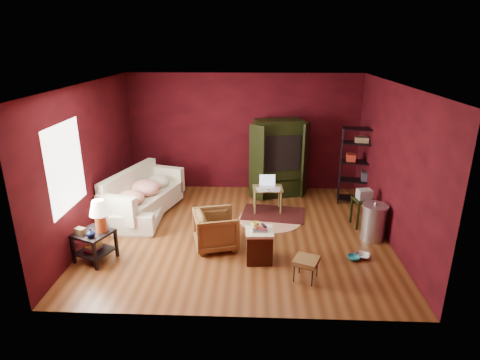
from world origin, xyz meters
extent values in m
cube|color=brown|center=(0.00, 0.00, -0.01)|extent=(5.50, 5.00, 0.02)
cube|color=white|center=(0.00, 0.00, 2.81)|extent=(5.50, 5.00, 0.02)
cube|color=#470A11|center=(0.00, 2.51, 1.40)|extent=(5.50, 0.02, 2.80)
cube|color=#470A11|center=(0.00, -2.51, 1.40)|extent=(5.50, 0.02, 2.80)
cube|color=#470A11|center=(-2.76, 0.00, 1.40)|extent=(0.02, 5.00, 2.80)
cube|color=#470A11|center=(2.76, 0.00, 1.40)|extent=(0.02, 5.00, 2.80)
cube|color=white|center=(-2.73, -1.00, 1.60)|extent=(0.02, 1.20, 1.40)
imported|color=white|center=(-2.03, 0.71, 0.41)|extent=(0.67, 2.12, 0.82)
imported|color=black|center=(-0.39, -0.59, 0.37)|extent=(0.84, 0.87, 0.74)
imported|color=silver|center=(2.13, -0.86, 0.13)|extent=(0.26, 0.14, 0.25)
imported|color=#26A4B2|center=(1.97, -0.94, 0.11)|extent=(0.22, 0.07, 0.21)
imported|color=#0B153B|center=(-2.34, -1.29, 0.58)|extent=(0.15, 0.16, 0.14)
imported|color=#FFFB7C|center=(0.30, -1.06, 0.68)|extent=(0.16, 0.15, 0.13)
cube|color=black|center=(-2.37, -1.12, 0.49)|extent=(0.71, 0.71, 0.04)
cube|color=black|center=(-2.37, -1.12, 0.16)|extent=(0.66, 0.66, 0.03)
cube|color=black|center=(-2.69, -1.25, 0.25)|extent=(0.06, 0.06, 0.50)
cube|color=black|center=(-2.24, -1.44, 0.25)|extent=(0.06, 0.06, 0.50)
cube|color=black|center=(-2.50, -0.80, 0.25)|extent=(0.06, 0.06, 0.50)
cube|color=black|center=(-2.05, -0.99, 0.25)|extent=(0.06, 0.06, 0.50)
cylinder|color=#C45523|center=(-2.24, -1.08, 0.67)|extent=(0.24, 0.24, 0.31)
cone|color=#F2E5C6|center=(-2.24, -1.08, 0.94)|extent=(0.42, 0.42, 0.25)
cube|color=olive|center=(-2.55, -1.19, 0.57)|extent=(0.19, 0.16, 0.11)
cube|color=#BF2F39|center=(-2.41, -1.10, 0.20)|extent=(0.28, 0.31, 0.03)
cube|color=#2F81BF|center=(-2.41, -1.11, 0.23)|extent=(0.28, 0.31, 0.03)
cube|color=gold|center=(-2.40, -1.11, 0.27)|extent=(0.28, 0.31, 0.03)
cube|color=white|center=(-2.02, 0.73, 0.28)|extent=(1.32, 2.07, 0.40)
cube|color=white|center=(-2.35, 0.83, 0.55)|extent=(0.72, 1.89, 0.81)
cube|color=white|center=(-2.29, -0.19, 0.50)|extent=(0.82, 0.40, 0.55)
cube|color=white|center=(-1.75, 1.65, 0.50)|extent=(0.82, 0.40, 0.55)
ellipsoid|color=red|center=(-2.13, 0.18, 0.60)|extent=(0.65, 0.65, 0.28)
ellipsoid|color=red|center=(-1.97, 0.71, 0.63)|extent=(0.73, 0.73, 0.32)
ellipsoid|color=white|center=(-1.83, 1.20, 0.58)|extent=(0.60, 0.60, 0.26)
cube|color=#431D0F|center=(0.37, -1.02, 0.26)|extent=(0.45, 0.45, 0.51)
cube|color=white|center=(0.37, -1.02, 0.53)|extent=(0.48, 0.48, 0.05)
cube|color=beige|center=(0.37, -1.02, 0.57)|extent=(0.26, 0.20, 0.02)
cube|color=#4E8CB7|center=(0.37, -1.02, 0.59)|extent=(0.26, 0.22, 0.02)
cube|color=#D14E5A|center=(0.37, -1.02, 0.61)|extent=(0.23, 0.18, 0.02)
cube|color=black|center=(0.45, -0.99, 0.63)|extent=(0.10, 0.16, 0.02)
cube|color=black|center=(1.09, -1.56, 0.33)|extent=(0.46, 0.46, 0.07)
cube|color=black|center=(1.09, -1.56, 0.28)|extent=(0.42, 0.42, 0.02)
cylinder|color=black|center=(0.90, -1.64, 0.15)|extent=(0.02, 0.02, 0.29)
cylinder|color=black|center=(1.17, -1.75, 0.15)|extent=(0.02, 0.02, 0.29)
cylinder|color=black|center=(1.01, -1.38, 0.15)|extent=(0.02, 0.02, 0.29)
cylinder|color=black|center=(1.27, -1.49, 0.15)|extent=(0.02, 0.02, 0.29)
cylinder|color=beige|center=(0.61, 0.61, 0.01)|extent=(1.71, 1.71, 0.01)
cube|color=#4C1514|center=(0.68, 0.87, 0.02)|extent=(1.41, 1.04, 0.01)
cube|color=olive|center=(0.55, 1.03, 0.52)|extent=(0.65, 0.47, 0.03)
cylinder|color=olive|center=(0.29, 0.84, 0.26)|extent=(0.04, 0.04, 0.52)
cylinder|color=olive|center=(0.83, 0.87, 0.26)|extent=(0.04, 0.04, 0.52)
cylinder|color=olive|center=(0.27, 1.20, 0.26)|extent=(0.04, 0.04, 0.52)
cylinder|color=olive|center=(0.82, 1.23, 0.26)|extent=(0.04, 0.04, 0.52)
cube|color=silver|center=(0.55, 1.07, 0.55)|extent=(0.35, 0.25, 0.02)
cube|color=silver|center=(0.55, 1.18, 0.67)|extent=(0.34, 0.09, 0.23)
cube|color=beige|center=(0.43, 0.92, 0.54)|extent=(0.29, 0.36, 0.00)
cube|color=beige|center=(0.70, 0.95, 0.54)|extent=(0.26, 0.34, 0.00)
cube|color=black|center=(0.81, 2.05, 0.90)|extent=(1.15, 0.81, 1.81)
cube|color=black|center=(0.83, 1.96, 1.09)|extent=(0.94, 0.62, 0.81)
cube|color=black|center=(0.32, 1.65, 0.90)|extent=(0.35, 0.32, 1.71)
cube|color=black|center=(1.43, 1.93, 0.90)|extent=(0.20, 0.42, 1.71)
cube|color=#313336|center=(0.82, 2.00, 1.00)|extent=(0.69, 0.60, 0.49)
cube|color=black|center=(0.88, 1.77, 1.00)|extent=(0.46, 0.12, 0.38)
cube|color=black|center=(0.82, 2.00, 0.43)|extent=(0.95, 0.67, 0.05)
cylinder|color=black|center=(2.16, 1.53, 0.86)|extent=(0.03, 0.03, 1.72)
cylinder|color=black|center=(2.96, 1.40, 0.86)|extent=(0.03, 0.03, 1.72)
cylinder|color=black|center=(2.22, 1.87, 0.86)|extent=(0.03, 0.03, 1.72)
cylinder|color=black|center=(3.01, 1.74, 0.86)|extent=(0.03, 0.03, 1.72)
cube|color=black|center=(2.59, 1.63, 0.10)|extent=(0.89, 0.49, 0.02)
cube|color=black|center=(2.59, 1.63, 0.53)|extent=(0.89, 0.49, 0.02)
cube|color=black|center=(2.59, 1.63, 0.96)|extent=(0.89, 0.49, 0.02)
cube|color=black|center=(2.59, 1.63, 1.39)|extent=(0.89, 0.49, 0.02)
cube|color=black|center=(2.59, 1.63, 1.71)|extent=(0.89, 0.49, 0.02)
cube|color=maroon|center=(2.40, 1.66, 1.05)|extent=(0.23, 0.27, 0.15)
cube|color=#353340|center=(2.77, 1.60, 0.64)|extent=(0.27, 0.27, 0.19)
cube|color=#816C4D|center=(2.59, 1.63, 1.47)|extent=(0.31, 0.23, 0.11)
cube|color=black|center=(2.42, 0.41, 0.56)|extent=(0.44, 0.44, 0.04)
cube|color=black|center=(2.29, 0.22, 0.28)|extent=(0.04, 0.04, 0.56)
cube|color=black|center=(2.61, 0.27, 0.28)|extent=(0.04, 0.04, 0.56)
cube|color=black|center=(2.23, 0.54, 0.28)|extent=(0.04, 0.04, 0.56)
cube|color=black|center=(2.55, 0.60, 0.28)|extent=(0.04, 0.04, 0.56)
cube|color=#B7B7BB|center=(2.42, 0.41, 0.67)|extent=(0.30, 0.25, 0.19)
cylinder|color=silver|center=(2.48, -0.17, 0.32)|extent=(0.56, 0.56, 0.64)
cylinder|color=silver|center=(2.48, -0.17, 0.66)|extent=(0.61, 0.61, 0.04)
sphere|color=silver|center=(2.48, -0.17, 0.70)|extent=(0.08, 0.08, 0.06)
camera|label=1|loc=(0.31, -6.96, 3.52)|focal=30.00mm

